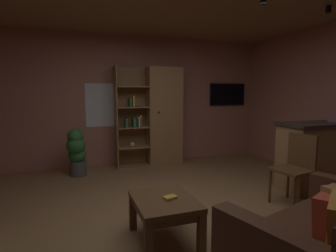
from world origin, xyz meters
The scene contains 13 objects.
floor centered at (0.00, 0.00, -0.01)m, with size 5.86×5.53×0.02m, color olive.
wall_back centered at (0.00, 2.79, 1.30)m, with size 5.98×0.06×2.60m, color #AD7060.
window_pane_back centered at (-0.59, 2.76, 1.22)m, with size 0.55×0.01×0.85m, color white.
bookshelf_cabinet centered at (0.57, 2.52, 0.98)m, with size 1.33×0.41×1.97m.
kitchen_bar_counter centered at (2.48, 0.33, 0.51)m, with size 1.40×0.58×1.01m.
tissue_box centered at (2.65, 0.32, 1.07)m, with size 0.12×0.12×0.11m, color #995972.
coffee_table centered at (-0.29, -0.30, 0.34)m, with size 0.58×0.70×0.43m.
table_book_0 centered at (-0.24, -0.33, 0.44)m, with size 0.13×0.08×0.03m, color gold.
dining_chair centered at (1.62, -0.02, 0.53)m, with size 0.48×0.48×0.92m.
potted_floor_plant centered at (-1.06, 2.22, 0.45)m, with size 0.33×0.38×0.84m.
wall_mounted_tv centered at (2.28, 2.73, 1.43)m, with size 0.88×0.06×0.49m.
track_light_spot_3 centered at (1.06, 0.05, 2.53)m, with size 0.07×0.07×0.09m, color black.
track_light_spot_4 centered at (2.09, 0.05, 2.53)m, with size 0.07×0.07×0.09m, color black.
Camera 1 is at (-1.10, -2.70, 1.45)m, focal length 28.85 mm.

